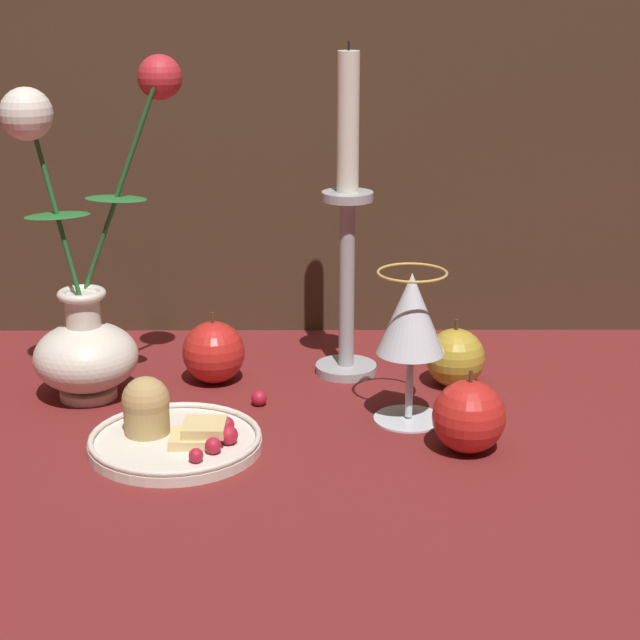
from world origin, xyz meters
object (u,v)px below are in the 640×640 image
object	(u,v)px
vase	(85,306)
candlestick	(347,230)
apple_at_table_edge	(214,352)
plate_with_pastries	(170,432)
wine_glass	(411,320)
apple_near_glass	(469,417)
apple_beside_vase	(455,358)

from	to	relation	value
vase	candlestick	size ratio (longest dim) A/B	0.98
apple_at_table_edge	candlestick	bearing A→B (deg)	10.81
plate_with_pastries	wine_glass	bearing A→B (deg)	15.59
vase	candlestick	xyz separation A→B (m)	(0.29, 0.08, 0.07)
vase	plate_with_pastries	distance (m)	0.19
vase	apple_at_table_edge	world-z (taller)	vase
vase	apple_near_glass	bearing A→B (deg)	-19.59
wine_glass	candlestick	bearing A→B (deg)	113.71
vase	apple_near_glass	xyz separation A→B (m)	(0.40, -0.14, -0.07)
vase	apple_beside_vase	bearing A→B (deg)	4.55
apple_at_table_edge	apple_near_glass	bearing A→B (deg)	-35.28
candlestick	apple_at_table_edge	bearing A→B (deg)	-169.19
wine_glass	candlestick	distance (m)	0.17
plate_with_pastries	apple_at_table_edge	xyz separation A→B (m)	(0.03, 0.18, 0.02)
vase	wine_glass	distance (m)	0.36
vase	apple_near_glass	distance (m)	0.43
vase	apple_beside_vase	size ratio (longest dim) A/B	4.67
wine_glass	candlestick	xyz separation A→B (m)	(-0.06, 0.14, 0.06)
apple_at_table_edge	plate_with_pastries	bearing A→B (deg)	-98.82
plate_with_pastries	wine_glass	xyz separation A→B (m)	(0.25, 0.07, 0.10)
plate_with_pastries	apple_at_table_edge	bearing A→B (deg)	81.18
candlestick	apple_near_glass	xyz separation A→B (m)	(0.12, -0.22, -0.14)
apple_beside_vase	apple_at_table_edge	world-z (taller)	apple_at_table_edge
plate_with_pastries	apple_near_glass	bearing A→B (deg)	-1.82
wine_glass	vase	bearing A→B (deg)	169.37
vase	apple_beside_vase	world-z (taller)	vase
apple_near_glass	vase	bearing A→B (deg)	160.41
vase	apple_at_table_edge	size ratio (longest dim) A/B	4.43
wine_glass	apple_near_glass	world-z (taller)	wine_glass
wine_glass	apple_at_table_edge	bearing A→B (deg)	152.52
vase	apple_beside_vase	distance (m)	0.42
apple_near_glass	apple_at_table_edge	world-z (taller)	same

